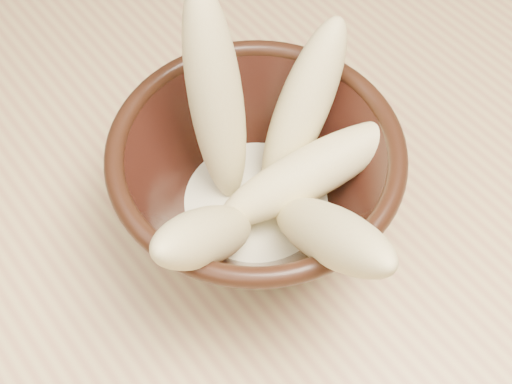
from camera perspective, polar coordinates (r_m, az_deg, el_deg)
table at (r=0.69m, az=13.59°, el=-0.33°), size 1.20×0.80×0.75m
bowl at (r=0.50m, az=0.00°, el=0.59°), size 0.20×0.20×0.11m
milk_puddle at (r=0.53m, az=0.00°, el=-1.06°), size 0.11×0.11×0.02m
banana_upright at (r=0.48m, az=-3.25°, el=7.51°), size 0.07×0.10×0.17m
banana_left at (r=0.45m, az=-3.99°, el=-3.53°), size 0.13×0.08×0.13m
banana_right at (r=0.51m, az=3.78°, el=6.80°), size 0.12×0.07×0.13m
banana_across at (r=0.49m, az=4.26°, el=1.51°), size 0.15×0.07×0.07m
banana_front at (r=0.44m, az=5.73°, el=-3.33°), size 0.07×0.15×0.15m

